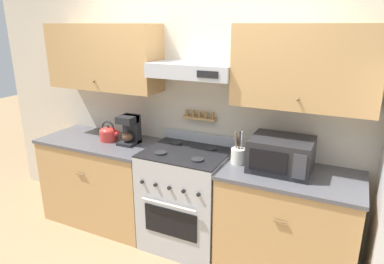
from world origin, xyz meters
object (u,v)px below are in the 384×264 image
at_px(stove_range, 187,198).
at_px(coffee_maker, 130,129).
at_px(microwave, 281,154).
at_px(utensil_crock, 238,155).
at_px(tea_kettle, 109,133).

bearing_deg(stove_range, coffee_maker, 175.57).
xyz_separation_m(stove_range, microwave, (0.84, 0.04, 0.58)).
relative_size(stove_range, microwave, 2.15).
bearing_deg(utensil_crock, microwave, 2.85).
relative_size(stove_range, tea_kettle, 4.56).
bearing_deg(stove_range, tea_kettle, 178.34).
xyz_separation_m(stove_range, tea_kettle, (-0.90, 0.03, 0.52)).
distance_m(stove_range, utensil_crock, 0.71).
xyz_separation_m(stove_range, utensil_crock, (0.48, 0.03, 0.51)).
relative_size(tea_kettle, utensil_crock, 0.80).
xyz_separation_m(stove_range, coffee_maker, (-0.66, 0.05, 0.59)).
bearing_deg(microwave, coffee_maker, 179.75).
distance_m(stove_range, coffee_maker, 0.88).
bearing_deg(microwave, stove_range, -177.00).
height_order(coffee_maker, utensil_crock, coffee_maker).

